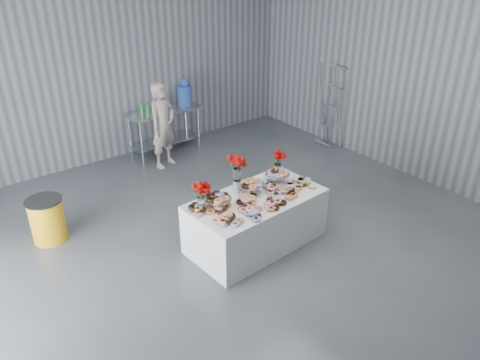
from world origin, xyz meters
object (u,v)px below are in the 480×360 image
object	(u,v)px
display_table	(256,221)
stepladder	(331,106)
water_jug	(184,93)
prep_table	(164,123)
person	(163,125)
trash_barrel	(47,220)

from	to	relation	value
display_table	stepladder	xyz separation A→B (m)	(3.41, 1.81, 0.51)
water_jug	stepladder	distance (m)	2.97
display_table	stepladder	bearing A→B (deg)	27.93
prep_table	person	size ratio (longest dim) A/B	0.93
display_table	prep_table	world-z (taller)	prep_table
water_jug	trash_barrel	distance (m)	3.92
display_table	trash_barrel	world-z (taller)	display_table
trash_barrel	stepladder	size ratio (longest dim) A/B	0.37
stepladder	prep_table	bearing A→B (deg)	146.97
water_jug	prep_table	bearing A→B (deg)	180.00
water_jug	stepladder	bearing A→B (deg)	-38.32
person	display_table	bearing A→B (deg)	-114.54
prep_table	stepladder	world-z (taller)	stepladder
display_table	prep_table	bearing A→B (deg)	80.73
prep_table	water_jug	size ratio (longest dim) A/B	2.71
prep_table	trash_barrel	bearing A→B (deg)	-148.87
water_jug	trash_barrel	size ratio (longest dim) A/B	0.84
stepladder	display_table	bearing A→B (deg)	-152.07
display_table	person	distance (m)	3.13
prep_table	stepladder	distance (m)	3.37
person	prep_table	bearing A→B (deg)	40.17
prep_table	person	distance (m)	0.67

